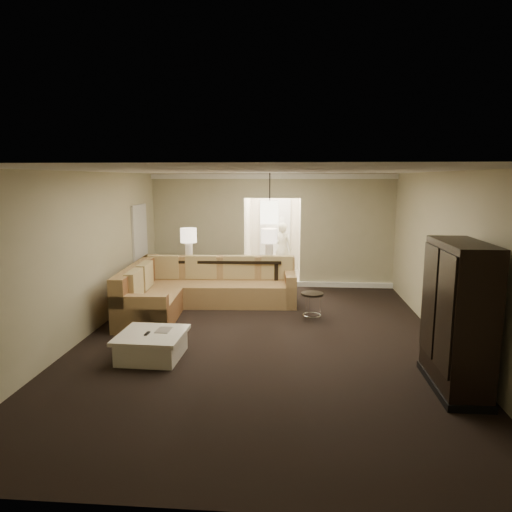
# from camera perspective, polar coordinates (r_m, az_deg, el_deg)

# --- Properties ---
(ground) EXTENTS (8.00, 8.00, 0.00)m
(ground) POSITION_cam_1_polar(r_m,az_deg,el_deg) (7.78, 0.65, -10.50)
(ground) COLOR black
(ground) RESTS_ON ground
(wall_back) EXTENTS (6.00, 0.04, 2.80)m
(wall_back) POSITION_cam_1_polar(r_m,az_deg,el_deg) (11.37, 2.02, 3.20)
(wall_back) COLOR #BFB590
(wall_back) RESTS_ON ground
(wall_front) EXTENTS (6.00, 0.04, 2.80)m
(wall_front) POSITION_cam_1_polar(r_m,az_deg,el_deg) (3.56, -3.72, -11.51)
(wall_front) COLOR #BFB590
(wall_front) RESTS_ON ground
(wall_left) EXTENTS (0.04, 8.00, 2.80)m
(wall_left) POSITION_cam_1_polar(r_m,az_deg,el_deg) (8.18, -20.79, 0.01)
(wall_left) COLOR #BFB590
(wall_left) RESTS_ON ground
(wall_right) EXTENTS (0.04, 8.00, 2.80)m
(wall_right) POSITION_cam_1_polar(r_m,az_deg,el_deg) (7.82, 23.19, -0.57)
(wall_right) COLOR #BFB590
(wall_right) RESTS_ON ground
(ceiling) EXTENTS (6.00, 8.00, 0.02)m
(ceiling) POSITION_cam_1_polar(r_m,az_deg,el_deg) (7.30, 0.69, 10.58)
(ceiling) COLOR silver
(ceiling) RESTS_ON wall_back
(crown_molding) EXTENTS (6.00, 0.10, 0.12)m
(crown_molding) POSITION_cam_1_polar(r_m,az_deg,el_deg) (11.25, 2.05, 9.91)
(crown_molding) COLOR white
(crown_molding) RESTS_ON wall_back
(baseboard) EXTENTS (6.00, 0.10, 0.12)m
(baseboard) POSITION_cam_1_polar(r_m,az_deg,el_deg) (11.55, 1.97, -3.45)
(baseboard) COLOR white
(baseboard) RESTS_ON ground
(side_door) EXTENTS (0.05, 0.90, 2.10)m
(side_door) POSITION_cam_1_polar(r_m,az_deg,el_deg) (10.79, -14.24, 0.67)
(side_door) COLOR silver
(side_door) RESTS_ON ground
(foyer) EXTENTS (1.44, 2.02, 2.80)m
(foyer) POSITION_cam_1_polar(r_m,az_deg,el_deg) (12.71, 2.28, 3.44)
(foyer) COLOR silver
(foyer) RESTS_ON ground
(sectional_sofa) EXTENTS (3.41, 2.76, 1.00)m
(sectional_sofa) POSITION_cam_1_polar(r_m,az_deg,el_deg) (9.59, -7.42, -4.19)
(sectional_sofa) COLOR brown
(sectional_sofa) RESTS_ON ground
(coffee_table) EXTENTS (1.00, 1.00, 0.41)m
(coffee_table) POSITION_cam_1_polar(r_m,az_deg,el_deg) (7.20, -12.88, -10.79)
(coffee_table) COLOR white
(coffee_table) RESTS_ON ground
(console_table) EXTENTS (2.35, 0.61, 0.90)m
(console_table) POSITION_cam_1_polar(r_m,az_deg,el_deg) (10.30, -3.37, -2.37)
(console_table) COLOR black
(console_table) RESTS_ON ground
(armoire) EXTENTS (0.57, 1.33, 1.92)m
(armoire) POSITION_cam_1_polar(r_m,az_deg,el_deg) (6.36, 23.84, -7.32)
(armoire) COLOR black
(armoire) RESTS_ON ground
(drink_table) EXTENTS (0.43, 0.43, 0.53)m
(drink_table) POSITION_cam_1_polar(r_m,az_deg,el_deg) (8.80, 7.03, -5.55)
(drink_table) COLOR black
(drink_table) RESTS_ON ground
(table_lamp_left) EXTENTS (0.36, 0.36, 0.69)m
(table_lamp_left) POSITION_cam_1_polar(r_m,az_deg,el_deg) (10.29, -8.42, 2.19)
(table_lamp_left) COLOR white
(table_lamp_left) RESTS_ON console_table
(table_lamp_right) EXTENTS (0.36, 0.36, 0.69)m
(table_lamp_right) POSITION_cam_1_polar(r_m,az_deg,el_deg) (10.10, 1.67, 2.15)
(table_lamp_right) COLOR white
(table_lamp_right) RESTS_ON console_table
(pendant_light) EXTENTS (0.38, 0.38, 1.09)m
(pendant_light) POSITION_cam_1_polar(r_m,az_deg,el_deg) (10.03, 1.72, 5.50)
(pendant_light) COLOR black
(pendant_light) RESTS_ON ceiling
(person) EXTENTS (0.69, 0.57, 1.64)m
(person) POSITION_cam_1_polar(r_m,az_deg,el_deg) (12.71, 3.34, 1.24)
(person) COLOR beige
(person) RESTS_ON ground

